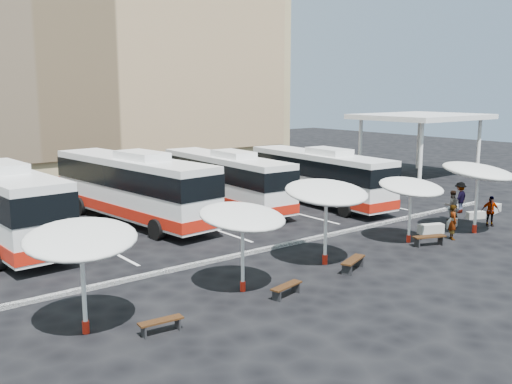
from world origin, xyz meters
TOP-DOWN VIEW (x-y plane):
  - ground at (0.00, 0.00)m, footprint 120.00×120.00m
  - sandstone_building at (0.00, 31.87)m, footprint 42.00×18.25m
  - service_canopy at (24.00, 10.00)m, footprint 10.00×8.00m
  - curb_divider at (0.00, 0.50)m, footprint 34.00×0.25m
  - bay_lines at (0.00, 8.00)m, footprint 24.15×12.00m
  - bus_1 at (-2.50, 9.55)m, footprint 3.89×12.74m
  - bus_2 at (3.64, 9.41)m, footprint 3.04×11.51m
  - bus_3 at (8.98, 6.72)m, footprint 3.30×11.67m
  - sunshade_0 at (-10.30, -3.05)m, footprint 4.33×4.35m
  - sunshade_1 at (-4.40, -3.07)m, footprint 3.52×3.56m
  - sunshade_2 at (0.26, -2.61)m, footprint 4.11×4.14m
  - sunshade_3 at (5.88, -2.63)m, footprint 3.36×3.39m
  - sunshade_4 at (10.05, -3.58)m, footprint 4.44×4.47m
  - wood_bench_0 at (-8.52, -4.45)m, footprint 1.41×0.50m
  - wood_bench_1 at (-3.53, -4.48)m, footprint 1.46×0.65m
  - wood_bench_2 at (0.50, -3.96)m, footprint 1.67×0.99m
  - wood_bench_3 at (6.10, -3.63)m, footprint 1.64×0.97m
  - conc_bench_0 at (8.12, -2.31)m, footprint 1.39×0.89m
  - conc_bench_1 at (10.15, -2.23)m, footprint 1.17×0.78m
  - conc_bench_2 at (13.07, -1.84)m, footprint 1.13×0.75m
  - conc_bench_3 at (15.43, -1.63)m, footprint 1.31×0.64m
  - passenger_0 at (8.02, -3.61)m, footprint 0.72×0.75m
  - passenger_1 at (11.63, -1.23)m, footprint 1.04×1.00m
  - passenger_2 at (12.04, -3.26)m, footprint 0.98×0.93m
  - passenger_3 at (13.73, -0.37)m, footprint 1.26×0.81m

SIDE VIEW (x-z plane):
  - ground at x=0.00m, z-range 0.00..0.00m
  - bay_lines at x=0.00m, z-range 0.00..0.01m
  - curb_divider at x=0.00m, z-range 0.00..0.15m
  - conc_bench_2 at x=13.07m, z-range 0.00..0.40m
  - conc_bench_1 at x=10.15m, z-range 0.00..0.42m
  - conc_bench_3 at x=15.43m, z-range 0.00..0.47m
  - conc_bench_0 at x=8.12m, z-range 0.00..0.50m
  - wood_bench_0 at x=-8.52m, z-range 0.11..0.54m
  - wood_bench_1 at x=-3.53m, z-range 0.12..0.55m
  - wood_bench_3 at x=6.10m, z-range 0.13..0.62m
  - wood_bench_2 at x=0.50m, z-range 0.13..0.63m
  - passenger_2 at x=12.04m, z-range 0.00..1.63m
  - passenger_1 at x=11.63m, z-range 0.00..1.70m
  - passenger_0 at x=8.02m, z-range 0.00..1.72m
  - passenger_3 at x=13.73m, z-range 0.00..1.85m
  - bus_2 at x=3.64m, z-range 0.04..3.66m
  - bus_3 at x=8.98m, z-range 0.04..3.70m
  - bus_1 at x=-2.50m, z-range 0.04..4.02m
  - sunshade_3 at x=5.88m, z-range 1.10..4.26m
  - sunshade_1 at x=-4.40m, z-range 1.14..4.39m
  - sunshade_0 at x=-10.30m, z-range 1.20..4.64m
  - sunshade_2 at x=0.26m, z-range 1.26..4.86m
  - sunshade_4 at x=10.05m, z-range 1.30..5.01m
  - service_canopy at x=24.00m, z-range 2.27..7.47m
  - sandstone_building at x=0.00m, z-range -2.17..27.43m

